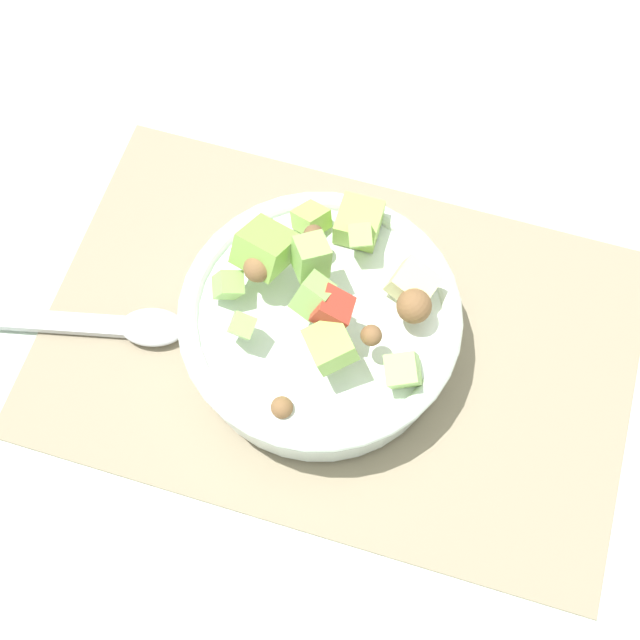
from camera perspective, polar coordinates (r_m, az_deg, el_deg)
The scene contains 4 objects.
ground_plane at distance 0.78m, azimuth 1.14°, elevation -1.46°, with size 2.40×2.40×0.00m, color silver.
placemat at distance 0.77m, azimuth 1.15°, elevation -1.37°, with size 0.50×0.33×0.01m, color gray.
salad_bowl at distance 0.74m, azimuth 0.05°, elevation -0.12°, with size 0.23×0.23×0.12m.
serving_spoon at distance 0.79m, azimuth -13.35°, elevation -0.30°, with size 0.20×0.07×0.01m.
Camera 1 is at (0.07, -0.30, 0.71)m, focal length 50.51 mm.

